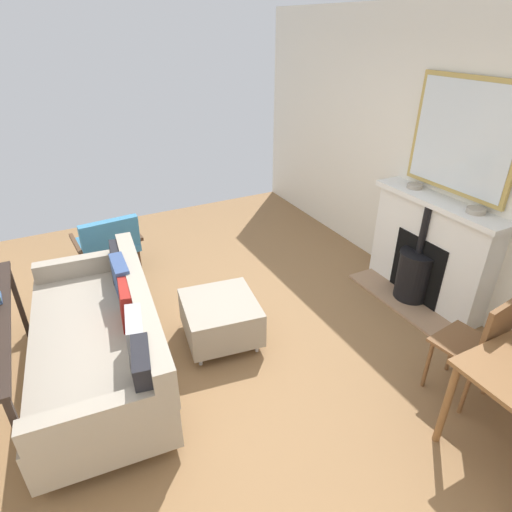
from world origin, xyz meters
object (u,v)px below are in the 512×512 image
fireplace (426,255)px  armchair_accent (108,242)px  dining_chair_near_fireplace (480,342)px  ottoman (220,317)px  mantel_bowl_near (415,186)px  sofa (103,339)px  mantel_bowl_far (476,210)px

fireplace → armchair_accent: bearing=-34.0°
dining_chair_near_fireplace → ottoman: bearing=-46.7°
fireplace → mantel_bowl_near: (-0.04, -0.35, 0.62)m
ottoman → dining_chair_near_fireplace: 2.05m
sofa → dining_chair_near_fireplace: 2.83m
mantel_bowl_near → sofa: size_ratio=0.07×
mantel_bowl_far → armchair_accent: mantel_bowl_far is taller
fireplace → dining_chair_near_fireplace: 1.38m
mantel_bowl_far → armchair_accent: bearing=-38.5°
armchair_accent → fireplace: bearing=146.0°
mantel_bowl_near → ottoman: bearing=1.1°
mantel_bowl_near → dining_chair_near_fireplace: mantel_bowl_near is taller
mantel_bowl_far → armchair_accent: size_ratio=0.21×
dining_chair_near_fireplace → fireplace: bearing=-121.9°
mantel_bowl_near → ottoman: (2.17, 0.04, -0.86)m
fireplace → mantel_bowl_far: 0.72m
mantel_bowl_near → ottoman: size_ratio=0.21×
mantel_bowl_near → mantel_bowl_far: bearing=90.0°
mantel_bowl_near → dining_chair_near_fireplace: (0.77, 1.52, -0.57)m
mantel_bowl_near → ottoman: mantel_bowl_near is taller
mantel_bowl_near → sofa: mantel_bowl_near is taller
mantel_bowl_near → mantel_bowl_far: mantel_bowl_far is taller
dining_chair_near_fireplace → mantel_bowl_near: bearing=-116.9°
fireplace → armchair_accent: size_ratio=1.84×
sofa → ottoman: sofa is taller
sofa → dining_chair_near_fireplace: dining_chair_near_fireplace is taller
sofa → ottoman: size_ratio=2.82×
mantel_bowl_far → dining_chair_near_fireplace: mantel_bowl_far is taller
fireplace → ottoman: size_ratio=1.91×
mantel_bowl_far → mantel_bowl_near: bearing=-90.0°
mantel_bowl_far → dining_chair_near_fireplace: bearing=46.3°
mantel_bowl_far → dining_chair_near_fireplace: size_ratio=0.17×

